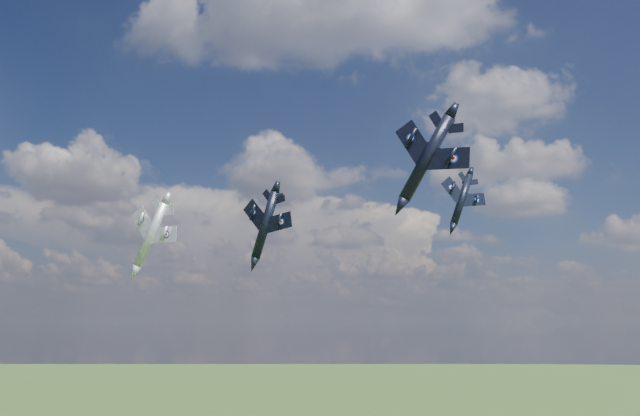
% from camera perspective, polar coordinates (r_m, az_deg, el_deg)
% --- Properties ---
extents(jet_lead_navy, '(14.32, 15.93, 5.76)m').
position_cam_1_polar(jet_lead_navy, '(86.04, -5.02, -1.53)').
color(jet_lead_navy, black).
extents(jet_right_navy, '(13.42, 15.64, 7.36)m').
position_cam_1_polar(jet_right_navy, '(65.55, 9.73, 4.53)').
color(jet_right_navy, black).
extents(jet_high_navy, '(14.19, 15.82, 5.90)m').
position_cam_1_polar(jet_high_navy, '(109.60, 12.83, 0.77)').
color(jet_high_navy, black).
extents(jet_left_silver, '(15.89, 18.52, 8.09)m').
position_cam_1_polar(jet_left_silver, '(106.46, -15.18, -2.34)').
color(jet_left_silver, gray).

